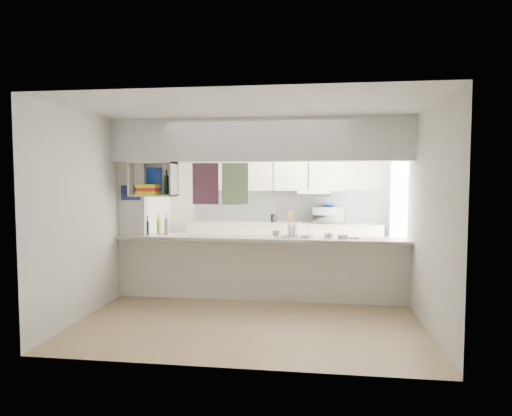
% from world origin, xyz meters
% --- Properties ---
extents(floor, '(4.80, 4.80, 0.00)m').
position_xyz_m(floor, '(0.00, 0.00, 0.00)').
color(floor, tan).
rests_on(floor, ground).
extents(ceiling, '(4.80, 4.80, 0.00)m').
position_xyz_m(ceiling, '(0.00, 0.00, 2.60)').
color(ceiling, white).
rests_on(ceiling, wall_back).
extents(wall_back, '(4.20, 0.00, 4.20)m').
position_xyz_m(wall_back, '(0.00, 2.40, 1.30)').
color(wall_back, silver).
rests_on(wall_back, floor).
extents(wall_left, '(0.00, 4.80, 4.80)m').
position_xyz_m(wall_left, '(-2.10, 0.00, 1.30)').
color(wall_left, silver).
rests_on(wall_left, floor).
extents(wall_right, '(0.00, 4.80, 4.80)m').
position_xyz_m(wall_right, '(2.10, 0.00, 1.30)').
color(wall_right, silver).
rests_on(wall_right, floor).
extents(servery_partition, '(4.20, 0.50, 2.60)m').
position_xyz_m(servery_partition, '(-0.17, 0.00, 1.66)').
color(servery_partition, silver).
rests_on(servery_partition, floor).
extents(cubby_shelf, '(0.65, 0.35, 0.50)m').
position_xyz_m(cubby_shelf, '(-1.57, -0.06, 1.71)').
color(cubby_shelf, white).
rests_on(cubby_shelf, bulkhead).
extents(kitchen_run, '(3.60, 0.63, 2.24)m').
position_xyz_m(kitchen_run, '(0.16, 2.14, 0.83)').
color(kitchen_run, '#EBE5C7').
rests_on(kitchen_run, floor).
extents(microwave, '(0.61, 0.45, 0.31)m').
position_xyz_m(microwave, '(1.04, 2.07, 1.08)').
color(microwave, white).
rests_on(microwave, bench_top).
extents(bowl, '(0.27, 0.27, 0.07)m').
position_xyz_m(bowl, '(1.02, 2.05, 1.27)').
color(bowl, navy).
rests_on(bowl, microwave).
extents(dish_rack, '(0.46, 0.38, 0.22)m').
position_xyz_m(dish_rack, '(0.53, 0.03, 1.01)').
color(dish_rack, silver).
rests_on(dish_rack, breakfast_bar).
extents(cup, '(0.12, 0.12, 0.09)m').
position_xyz_m(cup, '(0.24, -0.06, 0.98)').
color(cup, white).
rests_on(cup, dish_rack).
extents(wine_bottles, '(0.36, 0.14, 0.32)m').
position_xyz_m(wine_bottles, '(-1.54, 0.05, 1.04)').
color(wine_bottles, black).
rests_on(wine_bottles, breakfast_bar).
extents(plastic_tubs, '(0.49, 0.22, 0.07)m').
position_xyz_m(plastic_tubs, '(1.07, 0.01, 0.95)').
color(plastic_tubs, silver).
rests_on(plastic_tubs, breakfast_bar).
extents(utensil_jar, '(0.11, 0.11, 0.15)m').
position_xyz_m(utensil_jar, '(-0.01, 2.15, 1.00)').
color(utensil_jar, black).
rests_on(utensil_jar, bench_top).
extents(knife_block, '(0.11, 0.09, 0.20)m').
position_xyz_m(knife_block, '(0.33, 2.18, 1.02)').
color(knife_block, '#55391D').
rests_on(knife_block, bench_top).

